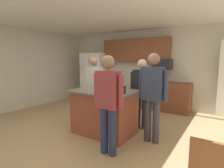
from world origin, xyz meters
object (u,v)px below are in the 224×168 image
at_px(tumbler_amber, 124,90).
at_px(person_elder_center, 142,89).
at_px(glass_short_whisky, 106,89).
at_px(person_guest_right, 153,92).
at_px(person_host_foreground, 108,99).
at_px(mug_blue_stoneware, 123,90).
at_px(serving_tray, 112,90).
at_px(refrigerator, 95,77).
at_px(person_guest_by_door, 94,84).
at_px(microwave_over_range, 162,64).
at_px(kitchen_island, 104,111).

bearing_deg(tumbler_amber, person_elder_center, 88.86).
distance_m(tumbler_amber, glass_short_whisky, 0.36).
distance_m(person_guest_right, tumbler_amber, 0.55).
xyz_separation_m(person_host_foreground, person_elder_center, (-0.03, 1.39, -0.04)).
height_order(mug_blue_stoneware, serving_tray, mug_blue_stoneware).
bearing_deg(serving_tray, glass_short_whisky, -81.78).
xyz_separation_m(person_guest_right, glass_short_whisky, (-0.81, -0.41, 0.04)).
height_order(refrigerator, person_guest_by_door, refrigerator).
height_order(person_guest_by_door, tumbler_amber, person_guest_by_door).
distance_m(microwave_over_range, person_guest_right, 2.49).
bearing_deg(tumbler_amber, serving_tray, 160.43).
height_order(microwave_over_range, mug_blue_stoneware, microwave_over_range).
relative_size(refrigerator, mug_blue_stoneware, 15.32).
relative_size(microwave_over_range, person_guest_right, 0.33).
xyz_separation_m(glass_short_whisky, serving_tray, (-0.04, 0.29, -0.06)).
bearing_deg(person_guest_right, person_elder_center, -57.87).
height_order(person_guest_by_door, serving_tray, person_guest_by_door).
bearing_deg(tumbler_amber, kitchen_island, 169.81).
height_order(microwave_over_range, person_elder_center, microwave_over_range).
distance_m(kitchen_island, person_guest_right, 1.16).
xyz_separation_m(person_guest_right, serving_tray, (-0.85, -0.12, -0.03)).
xyz_separation_m(kitchen_island, person_guest_by_door, (-0.75, 0.57, 0.47)).
bearing_deg(kitchen_island, serving_tray, 10.31).
xyz_separation_m(person_elder_center, person_guest_right, (0.47, -0.55, 0.08)).
distance_m(refrigerator, glass_short_whisky, 3.59).
height_order(person_elder_center, person_guest_right, person_guest_right).
height_order(refrigerator, serving_tray, refrigerator).
bearing_deg(mug_blue_stoneware, tumbler_amber, -50.83).
xyz_separation_m(kitchen_island, person_host_foreground, (0.58, -0.69, 0.48)).
distance_m(person_guest_by_door, person_guest_right, 1.82).
height_order(person_guest_right, mug_blue_stoneware, person_guest_right).
distance_m(glass_short_whisky, serving_tray, 0.30).
relative_size(refrigerator, person_guest_right, 1.07).
distance_m(mug_blue_stoneware, tumbler_amber, 0.13).
bearing_deg(person_elder_center, tumbler_amber, 37.04).
relative_size(person_host_foreground, serving_tray, 3.80).
relative_size(kitchen_island, person_host_foreground, 0.83).
bearing_deg(serving_tray, microwave_over_range, 84.46).
distance_m(person_guest_right, serving_tray, 0.86).
xyz_separation_m(person_elder_center, tumbler_amber, (-0.02, -0.80, 0.10)).
xyz_separation_m(refrigerator, tumbler_amber, (2.72, -2.50, 0.10)).
distance_m(person_host_foreground, mug_blue_stoneware, 0.71).
relative_size(mug_blue_stoneware, serving_tray, 0.27).
bearing_deg(microwave_over_range, mug_blue_stoneware, -89.20).
distance_m(refrigerator, person_elder_center, 3.22).
xyz_separation_m(tumbler_amber, glass_short_whisky, (-0.32, -0.16, 0.01)).
height_order(mug_blue_stoneware, tumbler_amber, tumbler_amber).
xyz_separation_m(microwave_over_range, person_guest_right, (0.61, -2.37, -0.45)).
height_order(person_guest_by_door, person_guest_right, person_guest_right).
distance_m(person_guest_by_door, person_host_foreground, 1.83).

